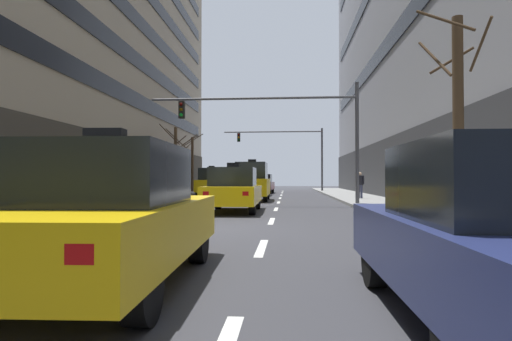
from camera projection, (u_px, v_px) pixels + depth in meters
name	position (u px, v px, depth m)	size (l,w,h in m)	color
ground_plane	(205.00, 228.00, 11.13)	(120.00, 120.00, 0.00)	#38383D
sidewalk_right	(468.00, 228.00, 10.62)	(3.30, 80.00, 0.14)	gray
lane_stripe_l1_s3	(89.00, 246.00, 8.26)	(0.16, 2.00, 0.01)	silver
lane_stripe_l1_s4	(164.00, 220.00, 13.25)	(0.16, 2.00, 0.01)	silver
lane_stripe_l1_s5	(198.00, 209.00, 18.24)	(0.16, 2.00, 0.01)	silver
lane_stripe_l1_s6	(217.00, 202.00, 23.22)	(0.16, 2.00, 0.01)	silver
lane_stripe_l1_s7	(229.00, 198.00, 28.21)	(0.16, 2.00, 0.01)	silver
lane_stripe_l1_s8	(238.00, 195.00, 33.19)	(0.16, 2.00, 0.01)	silver
lane_stripe_l1_s9	(245.00, 193.00, 38.18)	(0.16, 2.00, 0.01)	silver
lane_stripe_l1_s10	(250.00, 191.00, 43.16)	(0.16, 2.00, 0.01)	silver
lane_stripe_l2_s3	(262.00, 248.00, 8.01)	(0.16, 2.00, 0.01)	silver
lane_stripe_l2_s4	(272.00, 221.00, 13.00)	(0.16, 2.00, 0.01)	silver
lane_stripe_l2_s5	(276.00, 209.00, 17.98)	(0.16, 2.00, 0.01)	silver
lane_stripe_l2_s6	(279.00, 202.00, 22.97)	(0.16, 2.00, 0.01)	silver
lane_stripe_l2_s7	(280.00, 198.00, 27.95)	(0.16, 2.00, 0.01)	silver
lane_stripe_l2_s8	(281.00, 195.00, 32.94)	(0.16, 2.00, 0.01)	silver
lane_stripe_l2_s9	(282.00, 193.00, 37.92)	(0.16, 2.00, 0.01)	silver
lane_stripe_l2_s10	(283.00, 191.00, 42.91)	(0.16, 2.00, 0.01)	silver
car_driving_0	(224.00, 184.00, 37.70)	(1.91, 4.56, 1.71)	black
taxi_driving_1	(110.00, 216.00, 5.19)	(2.09, 4.68, 1.92)	black
car_driving_2	(257.00, 185.00, 31.62)	(1.83, 4.24, 1.58)	black
taxi_driving_3	(212.00, 182.00, 31.58)	(1.82, 4.30, 2.25)	black
taxi_driving_4	(252.00, 182.00, 24.70)	(1.96, 4.65, 2.43)	black
car_driving_5	(262.00, 184.00, 36.91)	(2.06, 4.54, 1.67)	black
taxi_driving_6	(234.00, 190.00, 16.54)	(1.98, 4.66, 1.93)	black
car_parked_0	(499.00, 237.00, 3.70)	(1.85, 4.39, 1.64)	black
traffic_signal_0	(288.00, 121.00, 20.27)	(10.07, 0.35, 5.76)	#4C4C51
traffic_signal_1	(290.00, 146.00, 40.61)	(9.56, 0.35, 6.00)	#4C4C51
street_tree_0	(192.00, 162.00, 38.18)	(1.97, 1.49, 5.33)	#4C3823
street_tree_1	(175.00, 158.00, 32.36)	(2.35, 2.14, 5.40)	#4C3823
street_tree_2	(458.00, 115.00, 10.42)	(1.62, 1.64, 5.40)	#4C3823
pedestrian_0	(360.00, 183.00, 24.97)	(0.45, 0.36, 1.54)	#383D59
pedestrian_1	(418.00, 186.00, 15.20)	(0.40, 0.41, 1.57)	black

